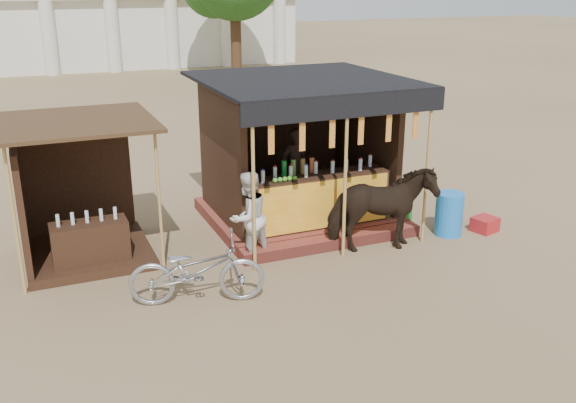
% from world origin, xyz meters
% --- Properties ---
extents(ground, '(120.00, 120.00, 0.00)m').
position_xyz_m(ground, '(0.00, 0.00, 0.00)').
color(ground, '#846B4C').
rests_on(ground, ground).
extents(main_stall, '(3.60, 3.61, 2.78)m').
position_xyz_m(main_stall, '(1.00, 3.36, 1.02)').
color(main_stall, brown).
rests_on(main_stall, ground).
extents(secondary_stall, '(2.40, 2.40, 2.38)m').
position_xyz_m(secondary_stall, '(-3.17, 3.24, 0.85)').
color(secondary_stall, '#371F14').
rests_on(secondary_stall, ground).
extents(cow, '(1.91, 1.15, 1.51)m').
position_xyz_m(cow, '(1.68, 1.50, 0.76)').
color(cow, black).
rests_on(cow, ground).
extents(motorbike, '(2.06, 1.18, 1.03)m').
position_xyz_m(motorbike, '(-1.73, 0.90, 0.51)').
color(motorbike, '#999AA2').
rests_on(motorbike, ground).
extents(bystander, '(0.93, 0.85, 1.54)m').
position_xyz_m(bystander, '(-0.54, 2.00, 0.77)').
color(bystander, silver).
rests_on(bystander, ground).
extents(blue_barrel, '(0.64, 0.64, 0.80)m').
position_xyz_m(blue_barrel, '(3.24, 1.66, 0.40)').
color(blue_barrel, blue).
rests_on(blue_barrel, ground).
extents(red_crate, '(0.51, 0.49, 0.27)m').
position_xyz_m(red_crate, '(3.97, 1.52, 0.13)').
color(red_crate, '#A51B1E').
rests_on(red_crate, ground).
extents(cooler, '(0.69, 0.52, 0.46)m').
position_xyz_m(cooler, '(2.62, 2.60, 0.23)').
color(cooler, '#197420').
rests_on(cooler, ground).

